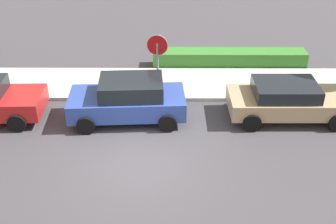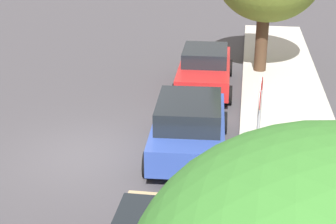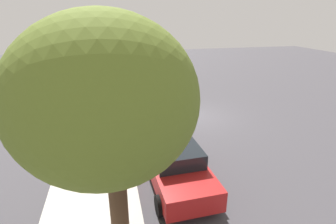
{
  "view_description": "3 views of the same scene",
  "coord_description": "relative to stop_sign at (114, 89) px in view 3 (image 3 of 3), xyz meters",
  "views": [
    {
      "loc": [
        0.97,
        -10.51,
        7.86
      ],
      "look_at": [
        0.9,
        1.73,
        0.77
      ],
      "focal_mm": 45.0,
      "sensor_mm": 36.0,
      "label": 1
    },
    {
      "loc": [
        11.74,
        3.89,
        6.16
      ],
      "look_at": [
        -0.91,
        1.97,
        1.0
      ],
      "focal_mm": 55.0,
      "sensor_mm": 36.0,
      "label": 2
    },
    {
      "loc": [
        -13.53,
        4.54,
        5.57
      ],
      "look_at": [
        -0.96,
        1.64,
        0.74
      ],
      "focal_mm": 28.0,
      "sensor_mm": 36.0,
      "label": 3
    }
  ],
  "objects": [
    {
      "name": "front_yard_hedge",
      "position": [
        3.17,
        2.97,
        -1.4
      ],
      "size": [
        6.9,
        0.96,
        0.75
      ],
      "color": "#387A2D",
      "rests_on": "ground_plane"
    },
    {
      "name": "parked_car_blue",
      "position": [
        -0.99,
        -1.75,
        -0.97
      ],
      "size": [
        4.17,
        2.25,
        1.56
      ],
      "color": "#2D479E",
      "rests_on": "ground_plane"
    },
    {
      "name": "parked_car_orange",
      "position": [
        10.33,
        -1.73,
        -1.01
      ],
      "size": [
        4.36,
        2.21,
        1.49
      ],
      "color": "orange",
      "rests_on": "ground_plane"
    },
    {
      "name": "parked_car_red",
      "position": [
        -6.34,
        -1.78,
        -1.03
      ],
      "size": [
        4.61,
        2.1,
        1.46
      ],
      "color": "red",
      "rests_on": "ground_plane"
    },
    {
      "name": "street_tree_near_corner",
      "position": [
        8.44,
        0.24,
        1.91
      ],
      "size": [
        2.86,
        2.86,
        4.88
      ],
      "color": "#422D1E",
      "rests_on": "ground_plane"
    },
    {
      "name": "parked_car_tan",
      "position": [
        4.71,
        -1.6,
        -1.06
      ],
      "size": [
        4.33,
        2.1,
        1.36
      ],
      "color": "tan",
      "rests_on": "ground_plane"
    },
    {
      "name": "sidewalk_curb",
      "position": [
        -0.48,
        0.99,
        -1.7
      ],
      "size": [
        32.0,
        2.85,
        0.14
      ],
      "primitive_type": "cube",
      "color": "beige",
      "rests_on": "ground_plane"
    },
    {
      "name": "ground_plane",
      "position": [
        -0.48,
        -4.33,
        -1.77
      ],
      "size": [
        60.0,
        60.0,
        0.0
      ],
      "primitive_type": "plane",
      "color": "#423F44"
    },
    {
      "name": "stop_sign",
      "position": [
        0.0,
        0.0,
        0.0
      ],
      "size": [
        0.82,
        0.1,
        2.56
      ],
      "color": "gray",
      "rests_on": "ground_plane"
    },
    {
      "name": "street_tree_mid_block",
      "position": [
        -8.56,
        0.33,
        2.08
      ],
      "size": [
        4.03,
        4.03,
        5.72
      ],
      "color": "#422D1E",
      "rests_on": "ground_plane"
    }
  ]
}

